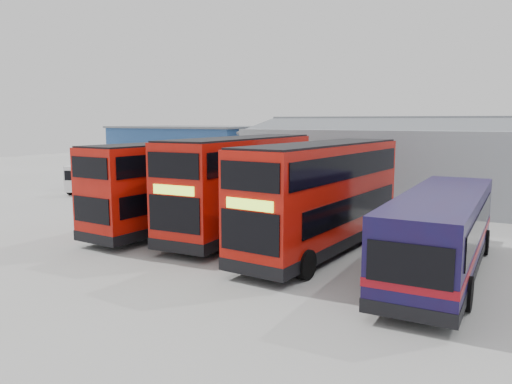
% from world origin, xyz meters
% --- Properties ---
extents(ground_plane, '(120.00, 120.00, 0.00)m').
position_xyz_m(ground_plane, '(0.00, 0.00, 0.00)').
color(ground_plane, '#999994').
rests_on(ground_plane, ground).
extents(office_block, '(12.30, 8.32, 5.12)m').
position_xyz_m(office_block, '(-14.00, 17.99, 2.58)').
color(office_block, navy).
rests_on(office_block, ground).
extents(maintenance_shed, '(30.50, 12.00, 5.89)m').
position_xyz_m(maintenance_shed, '(8.00, 20.00, 2.60)').
color(maintenance_shed, '#90969E').
rests_on(maintenance_shed, ground).
extents(double_decker_left, '(3.19, 10.80, 4.51)m').
position_xyz_m(double_decker_left, '(-4.74, 3.99, 2.25)').
color(double_decker_left, '#B8130A').
rests_on(double_decker_left, ground).
extents(double_decker_centre, '(3.32, 11.48, 4.80)m').
position_xyz_m(double_decker_centre, '(-1.24, 4.84, 2.39)').
color(double_decker_centre, '#B8130A').
rests_on(double_decker_centre, ground).
extents(double_decker_right, '(3.44, 11.23, 4.68)m').
position_xyz_m(double_decker_right, '(3.52, 3.59, 2.33)').
color(double_decker_right, '#B8130A').
rests_on(double_decker_right, ground).
extents(single_decker_blue, '(2.93, 11.33, 3.05)m').
position_xyz_m(single_decker_blue, '(8.57, 2.47, 1.52)').
color(single_decker_blue, '#110D3C').
rests_on(single_decker_blue, ground).
extents(panel_van, '(3.79, 5.47, 2.23)m').
position_xyz_m(panel_van, '(-19.03, 11.45, 1.25)').
color(panel_van, white).
rests_on(panel_van, ground).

